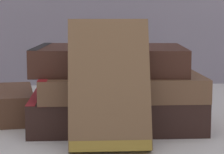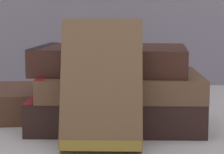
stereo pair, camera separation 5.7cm
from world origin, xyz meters
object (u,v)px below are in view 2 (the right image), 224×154
book_flat_middle (117,84)px  pocket_watch (126,46)px  book_leaning_front (103,89)px  book_flat_top (108,59)px  reading_glasses (89,102)px  book_flat_bottom (112,109)px

book_flat_middle → pocket_watch: pocket_watch is taller
pocket_watch → book_leaning_front: bearing=-105.1°
book_flat_top → book_leaning_front: (-0.00, -0.12, -0.02)m
book_flat_middle → pocket_watch: size_ratio=4.44×
reading_glasses → pocket_watch: bearing=-81.4°
book_flat_middle → pocket_watch: bearing=-43.6°
reading_glasses → book_leaning_front: bearing=-93.9°
book_flat_bottom → book_leaning_front: bearing=-93.4°
book_flat_middle → reading_glasses: book_flat_middle is taller
book_flat_middle → book_flat_bottom: bearing=146.5°
book_flat_middle → book_leaning_front: size_ratio=1.44×
pocket_watch → book_flat_top: bearing=139.3°
book_leaning_front → pocket_watch: 0.11m
book_flat_middle → pocket_watch: (0.01, -0.01, 0.05)m
book_flat_top → pocket_watch: (0.03, -0.02, 0.02)m
book_flat_middle → book_flat_top: book_flat_top is taller
book_flat_bottom → reading_glasses: book_flat_bottom is taller
book_flat_top → pocket_watch: pocket_watch is taller
book_flat_bottom → book_leaning_front: 0.13m
book_flat_middle → reading_glasses: (-0.05, 0.16, -0.06)m
reading_glasses → book_flat_middle: bearing=-83.9°
book_flat_bottom → pocket_watch: size_ratio=4.76×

